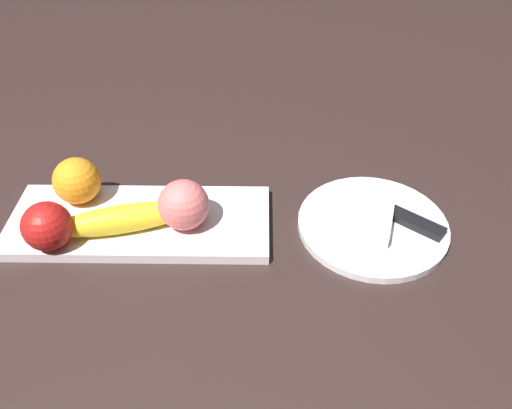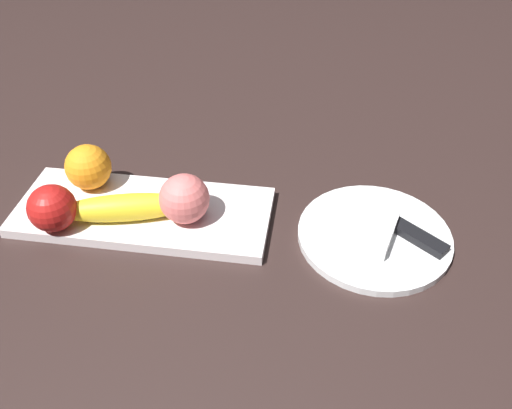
% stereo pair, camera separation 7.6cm
% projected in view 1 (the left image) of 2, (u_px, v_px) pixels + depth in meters
% --- Properties ---
extents(ground_plane, '(2.40, 2.40, 0.00)m').
position_uv_depth(ground_plane, '(147.00, 226.00, 0.79)').
color(ground_plane, '#2D1F1D').
extents(fruit_tray, '(0.39, 0.16, 0.02)m').
position_uv_depth(fruit_tray, '(140.00, 223.00, 0.78)').
color(fruit_tray, white).
rests_on(fruit_tray, ground_plane).
extents(apple, '(0.07, 0.07, 0.07)m').
position_uv_depth(apple, '(47.00, 226.00, 0.72)').
color(apple, red).
rests_on(apple, fruit_tray).
extents(banana, '(0.20, 0.09, 0.04)m').
position_uv_depth(banana, '(123.00, 219.00, 0.75)').
color(banana, yellow).
rests_on(banana, fruit_tray).
extents(orange_near_apple, '(0.07, 0.07, 0.07)m').
position_uv_depth(orange_near_apple, '(77.00, 181.00, 0.79)').
color(orange_near_apple, orange).
rests_on(orange_near_apple, fruit_tray).
extents(peach, '(0.07, 0.07, 0.07)m').
position_uv_depth(peach, '(184.00, 205.00, 0.75)').
color(peach, '#E26E6B').
rests_on(peach, fruit_tray).
extents(dinner_plate, '(0.22, 0.22, 0.01)m').
position_uv_depth(dinner_plate, '(373.00, 226.00, 0.78)').
color(dinner_plate, white).
rests_on(dinner_plate, ground_plane).
extents(folded_napkin, '(0.13, 0.12, 0.02)m').
position_uv_depth(folded_napkin, '(355.00, 218.00, 0.77)').
color(folded_napkin, white).
rests_on(folded_napkin, dinner_plate).
extents(knife, '(0.15, 0.13, 0.01)m').
position_uv_depth(knife, '(405.00, 218.00, 0.78)').
color(knife, silver).
rests_on(knife, dinner_plate).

